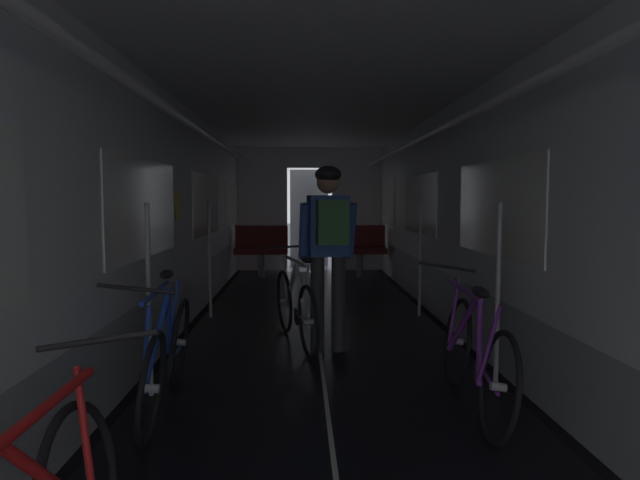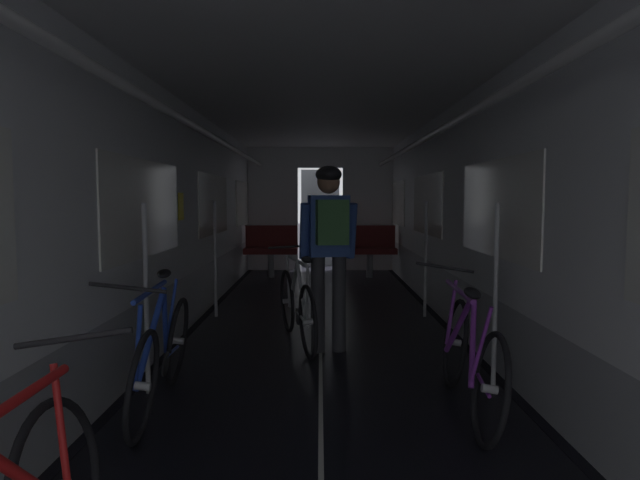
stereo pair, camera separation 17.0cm
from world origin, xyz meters
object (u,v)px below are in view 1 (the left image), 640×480
Objects in this scene: bench_seat_far_left at (261,246)px; bicycle_purple at (474,354)px; bicycle_silver_in_aisle at (295,306)px; bench_seat_far_right at (359,246)px; bicycle_blue at (167,355)px; person_cyclist_aisle at (329,238)px.

bicycle_purple is at bearing -73.28° from bench_seat_far_left.
bench_seat_far_left reaches higher than bicycle_silver_in_aisle.
bicycle_purple is 1.02× the size of bicycle_silver_in_aisle.
bench_seat_far_right is 0.58× the size of bicycle_blue.
bench_seat_far_right is 0.57× the size of person_cyclist_aisle.
bench_seat_far_left is 0.58× the size of bicycle_purple.
bench_seat_far_right is 0.59× the size of bicycle_silver_in_aisle.
bench_seat_far_left is 6.59m from bicycle_purple.
bench_seat_far_left is 0.59× the size of bicycle_silver_in_aisle.
person_cyclist_aisle is 1.05× the size of bicycle_silver_in_aisle.
bench_seat_far_left is 4.69m from bicycle_silver_in_aisle.
bench_seat_far_right is at bearing 80.51° from person_cyclist_aisle.
bicycle_silver_in_aisle is at bearing -81.77° from bench_seat_far_left.
bicycle_blue is 1.91m from person_cyclist_aisle.
bicycle_blue is (-2.08, 0.06, 0.00)m from bicycle_purple.
bench_seat_far_right is 6.56m from bicycle_blue.
bicycle_blue reaches higher than bicycle_silver_in_aisle.
bench_seat_far_right is 5.00m from person_cyclist_aisle.
bicycle_silver_in_aisle is (0.85, 1.62, 0.00)m from bicycle_blue.
bicycle_purple is (1.90, -6.31, -0.19)m from bench_seat_far_left.
person_cyclist_aisle is (0.98, -4.90, 0.50)m from bench_seat_far_left.
bench_seat_far_right is 4.78m from bicycle_silver_in_aisle.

